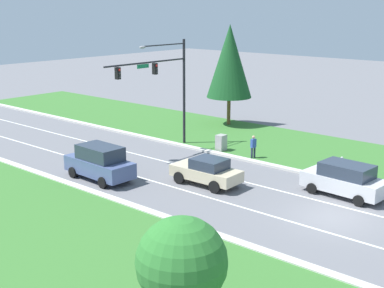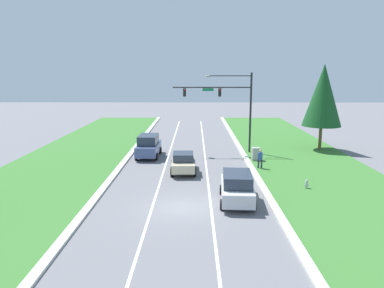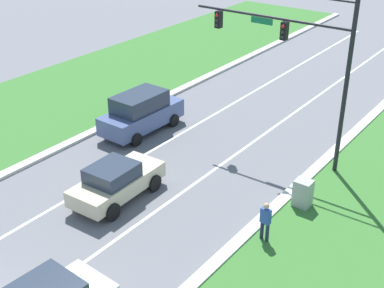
# 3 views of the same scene
# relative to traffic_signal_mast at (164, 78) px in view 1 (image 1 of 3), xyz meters

# --- Properties ---
(ground_plane) EXTENTS (160.00, 160.00, 0.00)m
(ground_plane) POSITION_rel_traffic_signal_mast_xyz_m (-4.17, -15.84, -5.38)
(ground_plane) COLOR slate
(curb_strip_right) EXTENTS (0.50, 90.00, 0.15)m
(curb_strip_right) POSITION_rel_traffic_signal_mast_xyz_m (1.48, -15.84, -5.31)
(curb_strip_right) COLOR beige
(curb_strip_right) RESTS_ON ground_plane
(curb_strip_left) EXTENTS (0.50, 90.00, 0.15)m
(curb_strip_left) POSITION_rel_traffic_signal_mast_xyz_m (-9.82, -15.84, -5.31)
(curb_strip_left) COLOR beige
(curb_strip_left) RESTS_ON ground_plane
(lane_stripe_inner_left) EXTENTS (0.14, 81.00, 0.01)m
(lane_stripe_inner_left) POSITION_rel_traffic_signal_mast_xyz_m (-5.97, -15.84, -5.38)
(lane_stripe_inner_left) COLOR white
(lane_stripe_inner_left) RESTS_ON ground_plane
(lane_stripe_inner_right) EXTENTS (0.14, 81.00, 0.01)m
(lane_stripe_inner_right) POSITION_rel_traffic_signal_mast_xyz_m (-2.37, -15.84, -5.38)
(lane_stripe_inner_right) COLOR white
(lane_stripe_inner_right) RESTS_ON ground_plane
(traffic_signal_mast) EXTENTS (7.89, 0.41, 8.08)m
(traffic_signal_mast) POSITION_rel_traffic_signal_mast_xyz_m (0.00, 0.00, 0.00)
(traffic_signal_mast) COLOR black
(traffic_signal_mast) RESTS_ON ground_plane
(slate_blue_suv) EXTENTS (2.22, 4.86, 2.17)m
(slate_blue_suv) POSITION_rel_traffic_signal_mast_xyz_m (-7.86, -1.98, -4.28)
(slate_blue_suv) COLOR #475684
(slate_blue_suv) RESTS_ON ground_plane
(silver_suv) EXTENTS (2.35, 4.78, 1.91)m
(silver_suv) POSITION_rel_traffic_signal_mast_xyz_m (-0.69, -14.77, -4.41)
(silver_suv) COLOR silver
(silver_suv) RESTS_ON ground_plane
(champagne_sedan) EXTENTS (2.12, 4.39, 1.67)m
(champagne_sedan) POSITION_rel_traffic_signal_mast_xyz_m (-4.31, -7.65, -4.53)
(champagne_sedan) COLOR beige
(champagne_sedan) RESTS_ON ground_plane
(utility_cabinet) EXTENTS (0.70, 0.60, 1.26)m
(utility_cabinet) POSITION_rel_traffic_signal_mast_xyz_m (2.30, -3.59, -4.75)
(utility_cabinet) COLOR #9E9E99
(utility_cabinet) RESTS_ON ground_plane
(pedestrian) EXTENTS (0.42, 0.29, 1.69)m
(pedestrian) POSITION_rel_traffic_signal_mast_xyz_m (2.19, -6.54, -4.44)
(pedestrian) COLOR #232842
(pedestrian) RESTS_ON ground_plane
(fire_hydrant) EXTENTS (0.34, 0.20, 0.70)m
(fire_hydrant) POSITION_rel_traffic_signal_mast_xyz_m (4.51, -12.12, -5.04)
(fire_hydrant) COLOR #B7B7BC
(fire_hydrant) RESTS_ON ground_plane
(conifer_near_right_tree) EXTENTS (4.00, 4.00, 8.98)m
(conifer_near_right_tree) POSITION_rel_traffic_signal_mast_xyz_m (9.86, 1.45, 0.38)
(conifer_near_right_tree) COLOR brown
(conifer_near_right_tree) RESTS_ON ground_plane
(oak_near_left_tree) EXTENTS (2.83, 2.83, 4.39)m
(oak_near_left_tree) POSITION_rel_traffic_signal_mast_xyz_m (-17.13, -17.17, -2.43)
(oak_near_left_tree) COLOR brown
(oak_near_left_tree) RESTS_ON ground_plane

